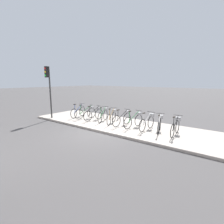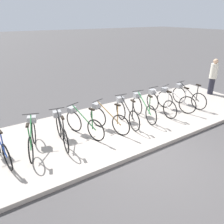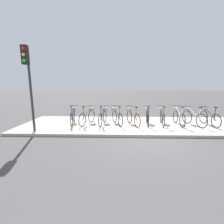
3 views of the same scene
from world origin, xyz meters
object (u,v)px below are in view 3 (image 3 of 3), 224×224
parked_bicycle_1 (88,116)px  parked_bicycle_4 (132,116)px  traffic_light (28,72)px  parked_bicycle_8 (193,117)px  parked_bicycle_2 (103,116)px  parked_bicycle_9 (208,117)px  parked_bicycle_5 (147,116)px  parked_bicycle_6 (162,116)px  parked_bicycle_0 (73,116)px  parked_bicycle_7 (178,116)px  parked_bicycle_3 (117,116)px

parked_bicycle_1 → parked_bicycle_4: size_ratio=1.00×
traffic_light → parked_bicycle_1: bearing=34.8°
parked_bicycle_8 → parked_bicycle_2: bearing=179.5°
parked_bicycle_2 → parked_bicycle_4: size_ratio=1.04×
parked_bicycle_9 → parked_bicycle_8: bearing=-177.7°
parked_bicycle_4 → parked_bicycle_5: 0.80m
parked_bicycle_1 → parked_bicycle_8: bearing=-0.8°
parked_bicycle_9 → parked_bicycle_6: bearing=179.4°
parked_bicycle_0 → parked_bicycle_8: same height
parked_bicycle_0 → parked_bicycle_2: size_ratio=1.00×
parked_bicycle_0 → parked_bicycle_7: bearing=-0.3°
parked_bicycle_3 → parked_bicycle_1: bearing=-178.6°
parked_bicycle_5 → parked_bicycle_0: bearing=179.0°
parked_bicycle_2 → parked_bicycle_8: bearing=-0.5°
parked_bicycle_7 → parked_bicycle_3: bearing=179.2°
parked_bicycle_1 → traffic_light: bearing=-145.2°
parked_bicycle_1 → parked_bicycle_6: 3.94m
parked_bicycle_4 → parked_bicycle_8: (3.13, 0.01, 0.00)m
parked_bicycle_9 → traffic_light: 8.89m
parked_bicycle_3 → parked_bicycle_9: 4.78m
traffic_light → parked_bicycle_4: bearing=17.4°
parked_bicycle_3 → parked_bicycle_7: (3.24, -0.05, 0.00)m
parked_bicycle_4 → parked_bicycle_3: bearing=171.3°
parked_bicycle_0 → parked_bicycle_3: same height
parked_bicycle_7 → traffic_light: 7.43m
parked_bicycle_7 → parked_bicycle_9: 1.54m
parked_bicycle_1 → parked_bicycle_6: bearing=-0.3°
parked_bicycle_7 → parked_bicycle_6: bearing=-179.5°
parked_bicycle_4 → parked_bicycle_8: bearing=0.2°
parked_bicycle_4 → parked_bicycle_8: 3.13m
parked_bicycle_9 → parked_bicycle_5: bearing=-179.8°
parked_bicycle_2 → parked_bicycle_8: 4.67m
parked_bicycle_2 → parked_bicycle_6: same height
parked_bicycle_7 → parked_bicycle_9: bearing=-1.2°
parked_bicycle_0 → parked_bicycle_9: same height
parked_bicycle_2 → parked_bicycle_8: same height
parked_bicycle_0 → parked_bicycle_1: 0.83m
parked_bicycle_2 → traffic_light: 3.98m
parked_bicycle_9 → traffic_light: (-8.49, -1.47, 2.17)m
parked_bicycle_5 → parked_bicycle_1: bearing=179.1°
parked_bicycle_4 → parked_bicycle_9: bearing=0.7°
parked_bicycle_1 → parked_bicycle_5: same height
parked_bicycle_0 → parked_bicycle_3: bearing=0.4°
parked_bicycle_8 → parked_bicycle_6: bearing=177.8°
parked_bicycle_6 → parked_bicycle_7: 0.84m
parked_bicycle_4 → parked_bicycle_6: (1.58, 0.07, 0.00)m
parked_bicycle_6 → parked_bicycle_0: bearing=179.6°
parked_bicycle_8 → traffic_light: bearing=-169.4°
parked_bicycle_0 → parked_bicycle_1: same height
parked_bicycle_7 → parked_bicycle_0: bearing=179.7°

